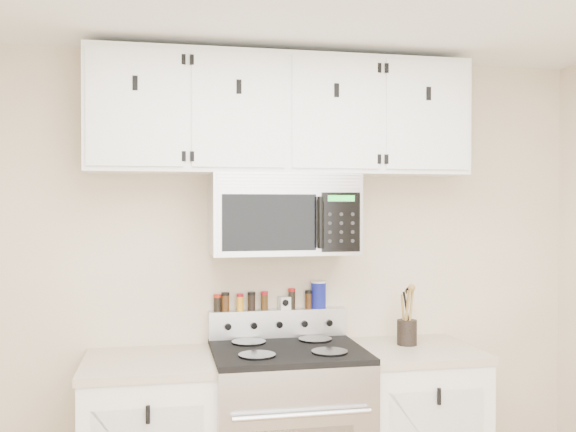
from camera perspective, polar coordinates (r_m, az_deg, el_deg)
name	(u,v)px	position (r m, az deg, el deg)	size (l,w,h in m)	color
back_wall	(277,282)	(3.58, -1.02, -5.85)	(3.50, 0.01, 2.50)	tan
base_cabinet_right	(413,432)	(3.67, 11.09, -18.34)	(0.64, 0.62, 0.92)	white
microwave	(283,214)	(3.37, -0.44, 0.19)	(0.76, 0.44, 0.42)	#9E9EA3
upper_cabinets	(282,115)	(3.43, -0.53, 8.93)	(2.00, 0.35, 0.62)	white
utensil_crock	(407,330)	(3.58, 10.53, -9.96)	(0.11, 0.11, 0.31)	black
kitchen_timer	(285,303)	(3.57, -0.31, -7.74)	(0.06, 0.05, 0.07)	white
salt_canister	(319,294)	(3.61, 2.73, -6.98)	(0.08, 0.08, 0.15)	navy
spice_jar_0	(217,303)	(3.52, -6.29, -7.68)	(0.04, 0.04, 0.09)	black
spice_jar_1	(225,302)	(3.52, -5.59, -7.59)	(0.04, 0.04, 0.10)	#432510
spice_jar_2	(240,302)	(3.53, -4.28, -7.64)	(0.04, 0.04, 0.09)	orange
spice_jar_3	(252,301)	(3.54, -3.26, -7.56)	(0.04, 0.04, 0.10)	black
spice_jar_4	(264,301)	(3.55, -2.11, -7.52)	(0.04, 0.04, 0.10)	#40290F
spice_jar_5	(292,299)	(3.58, 0.33, -7.36)	(0.04, 0.04, 0.11)	black
spice_jar_6	(309,299)	(3.60, 1.85, -7.41)	(0.04, 0.04, 0.10)	#3E230E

